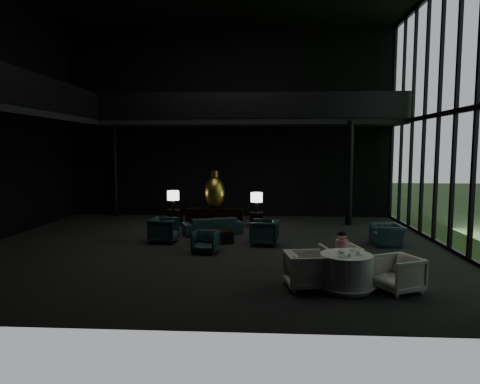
# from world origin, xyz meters

# --- Properties ---
(floor) EXTENTS (14.00, 12.00, 0.02)m
(floor) POSITION_xyz_m (0.00, 0.00, 0.00)
(floor) COLOR black
(floor) RESTS_ON ground
(wall_back) EXTENTS (14.00, 0.04, 8.00)m
(wall_back) POSITION_xyz_m (0.00, 6.00, 4.00)
(wall_back) COLOR black
(wall_back) RESTS_ON ground
(wall_front) EXTENTS (14.00, 0.04, 8.00)m
(wall_front) POSITION_xyz_m (0.00, -6.00, 4.00)
(wall_front) COLOR black
(wall_front) RESTS_ON ground
(curtain_wall) EXTENTS (0.20, 12.00, 8.00)m
(curtain_wall) POSITION_xyz_m (6.95, 0.00, 4.00)
(curtain_wall) COLOR black
(curtain_wall) RESTS_ON ground
(mezzanine_left) EXTENTS (2.00, 12.00, 0.25)m
(mezzanine_left) POSITION_xyz_m (-6.00, 0.00, 4.00)
(mezzanine_left) COLOR black
(mezzanine_left) RESTS_ON wall_left
(mezzanine_back) EXTENTS (12.00, 2.00, 0.25)m
(mezzanine_back) POSITION_xyz_m (1.00, 5.00, 4.00)
(mezzanine_back) COLOR black
(mezzanine_back) RESTS_ON wall_back
(railing_left) EXTENTS (0.06, 12.00, 1.00)m
(railing_left) POSITION_xyz_m (-5.00, 0.00, 4.60)
(railing_left) COLOR black
(railing_left) RESTS_ON mezzanine_left
(railing_back) EXTENTS (12.00, 0.06, 1.00)m
(railing_back) POSITION_xyz_m (1.00, 4.00, 4.60)
(railing_back) COLOR black
(railing_back) RESTS_ON mezzanine_back
(column_nw) EXTENTS (0.24, 0.24, 4.00)m
(column_nw) POSITION_xyz_m (-5.00, 5.70, 2.00)
(column_nw) COLOR black
(column_nw) RESTS_ON floor
(column_ne) EXTENTS (0.24, 0.24, 4.00)m
(column_ne) POSITION_xyz_m (4.80, 4.00, 2.00)
(column_ne) COLOR black
(column_ne) RESTS_ON floor
(console) EXTENTS (2.14, 0.49, 0.68)m
(console) POSITION_xyz_m (-0.36, 3.46, 0.34)
(console) COLOR black
(console) RESTS_ON floor
(bronze_urn) EXTENTS (0.76, 0.76, 1.43)m
(bronze_urn) POSITION_xyz_m (-0.36, 3.57, 1.29)
(bronze_urn) COLOR #925F2C
(bronze_urn) RESTS_ON console
(side_table_left) EXTENTS (0.54, 0.54, 0.59)m
(side_table_left) POSITION_xyz_m (-1.96, 3.71, 0.30)
(side_table_left) COLOR black
(side_table_left) RESTS_ON floor
(table_lamp_left) EXTENTS (0.45, 0.45, 0.75)m
(table_lamp_left) POSITION_xyz_m (-1.96, 3.50, 1.13)
(table_lamp_left) COLOR black
(table_lamp_left) RESTS_ON side_table_left
(side_table_right) EXTENTS (0.49, 0.49, 0.54)m
(side_table_right) POSITION_xyz_m (1.24, 3.47, 0.27)
(side_table_right) COLOR black
(side_table_right) RESTS_ON floor
(table_lamp_right) EXTENTS (0.44, 0.44, 0.74)m
(table_lamp_right) POSITION_xyz_m (1.24, 3.54, 1.07)
(table_lamp_right) COLOR black
(table_lamp_right) RESTS_ON side_table_right
(sofa) EXTENTS (2.05, 1.26, 0.77)m
(sofa) POSITION_xyz_m (-0.25, 1.94, 0.39)
(sofa) COLOR #1F3747
(sofa) RESTS_ON floor
(lounge_armchair_west) EXTENTS (0.89, 0.94, 0.93)m
(lounge_armchair_west) POSITION_xyz_m (-1.61, 0.53, 0.46)
(lounge_armchair_west) COLOR #1A343B
(lounge_armchair_west) RESTS_ON floor
(lounge_armchair_east) EXTENTS (0.95, 1.00, 0.93)m
(lounge_armchair_east) POSITION_xyz_m (1.55, 0.35, 0.46)
(lounge_armchair_east) COLOR #1A3B48
(lounge_armchair_east) RESTS_ON floor
(lounge_armchair_south) EXTENTS (0.69, 0.66, 0.62)m
(lounge_armchair_south) POSITION_xyz_m (-0.10, -0.78, 0.31)
(lounge_armchair_south) COLOR #263946
(lounge_armchair_south) RESTS_ON floor
(window_armchair) EXTENTS (0.64, 0.92, 0.77)m
(window_armchair) POSITION_xyz_m (5.31, 0.53, 0.38)
(window_armchair) COLOR black
(window_armchair) RESTS_ON floor
(coffee_table) EXTENTS (1.14, 1.14, 0.39)m
(coffee_table) POSITION_xyz_m (0.04, 0.63, 0.19)
(coffee_table) COLOR black
(coffee_table) RESTS_ON floor
(dining_table) EXTENTS (1.23, 1.23, 0.75)m
(dining_table) POSITION_xyz_m (3.27, -3.72, 0.33)
(dining_table) COLOR white
(dining_table) RESTS_ON floor
(dining_chair_north) EXTENTS (1.01, 0.97, 0.88)m
(dining_chair_north) POSITION_xyz_m (3.30, -2.86, 0.44)
(dining_chair_north) COLOR beige
(dining_chair_north) RESTS_ON floor
(dining_chair_east) EXTENTS (1.06, 1.09, 0.86)m
(dining_chair_east) POSITION_xyz_m (4.32, -3.81, 0.43)
(dining_chair_east) COLOR silver
(dining_chair_east) RESTS_ON floor
(dining_chair_west) EXTENTS (0.98, 1.03, 0.93)m
(dining_chair_west) POSITION_xyz_m (2.44, -3.69, 0.47)
(dining_chair_west) COLOR beige
(dining_chair_west) RESTS_ON floor
(child) EXTENTS (0.29, 0.29, 0.62)m
(child) POSITION_xyz_m (3.34, -2.81, 0.76)
(child) COLOR pink
(child) RESTS_ON dining_chair_north
(plate_a) EXTENTS (0.30, 0.30, 0.01)m
(plate_a) POSITION_xyz_m (3.17, -3.94, 0.76)
(plate_a) COLOR white
(plate_a) RESTS_ON dining_table
(plate_b) EXTENTS (0.28, 0.28, 0.01)m
(plate_b) POSITION_xyz_m (3.49, -3.44, 0.76)
(plate_b) COLOR white
(plate_b) RESTS_ON dining_table
(saucer) EXTENTS (0.19, 0.19, 0.01)m
(saucer) POSITION_xyz_m (3.51, -3.82, 0.76)
(saucer) COLOR white
(saucer) RESTS_ON dining_table
(coffee_cup) EXTENTS (0.09, 0.09, 0.06)m
(coffee_cup) POSITION_xyz_m (3.50, -3.76, 0.79)
(coffee_cup) COLOR white
(coffee_cup) RESTS_ON saucer
(cereal_bowl) EXTENTS (0.15, 0.15, 0.08)m
(cereal_bowl) POSITION_xyz_m (3.19, -3.65, 0.79)
(cereal_bowl) COLOR white
(cereal_bowl) RESTS_ON dining_table
(cream_pot) EXTENTS (0.07, 0.07, 0.06)m
(cream_pot) POSITION_xyz_m (3.29, -3.96, 0.78)
(cream_pot) COLOR #99999E
(cream_pot) RESTS_ON dining_table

